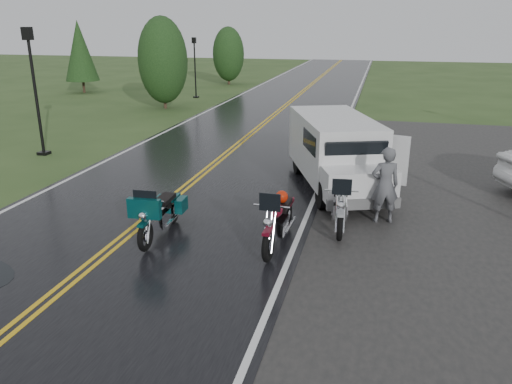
# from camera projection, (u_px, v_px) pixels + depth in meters

# --- Properties ---
(ground) EXTENTS (120.00, 120.00, 0.00)m
(ground) POSITION_uv_depth(u_px,v_px,m) (102.00, 257.00, 10.36)
(ground) COLOR #2D471E
(ground) RESTS_ON ground
(road) EXTENTS (8.00, 100.00, 0.04)m
(road) POSITION_uv_depth(u_px,v_px,m) (236.00, 147.00, 19.54)
(road) COLOR black
(road) RESTS_ON ground
(motorcycle_red) EXTENTS (0.92, 2.37, 1.39)m
(motorcycle_red) POSITION_uv_depth(u_px,v_px,m) (268.00, 232.00, 9.85)
(motorcycle_red) COLOR #5E0A1A
(motorcycle_red) RESTS_ON ground
(motorcycle_teal) EXTENTS (0.90, 2.25, 1.31)m
(motorcycle_teal) POSITION_uv_depth(u_px,v_px,m) (144.00, 224.00, 10.33)
(motorcycle_teal) COLOR #05383A
(motorcycle_teal) RESTS_ON ground
(motorcycle_silver) EXTENTS (1.03, 2.37, 1.36)m
(motorcycle_silver) POSITION_uv_depth(u_px,v_px,m) (340.00, 214.00, 10.82)
(motorcycle_silver) COLOR #9DA1A4
(motorcycle_silver) RESTS_ON ground
(van_white) EXTENTS (3.72, 5.68, 2.09)m
(van_white) POSITION_uv_depth(u_px,v_px,m) (324.00, 171.00, 12.69)
(van_white) COLOR silver
(van_white) RESTS_ON ground
(person_at_van) EXTENTS (0.78, 0.62, 1.86)m
(person_at_van) POSITION_uv_depth(u_px,v_px,m) (385.00, 186.00, 11.85)
(person_at_van) COLOR #505055
(person_at_van) RESTS_ON ground
(lamp_post_near_left) EXTENTS (0.39, 0.39, 4.55)m
(lamp_post_near_left) POSITION_uv_depth(u_px,v_px,m) (36.00, 92.00, 17.72)
(lamp_post_near_left) COLOR black
(lamp_post_near_left) RESTS_ON ground
(lamp_post_far_left) EXTENTS (0.33, 0.33, 3.81)m
(lamp_post_far_left) POSITION_uv_depth(u_px,v_px,m) (195.00, 68.00, 31.90)
(lamp_post_far_left) COLOR black
(lamp_post_far_left) RESTS_ON ground
(tree_left_mid) EXTENTS (2.75, 2.75, 4.29)m
(tree_left_mid) POSITION_uv_depth(u_px,v_px,m) (163.00, 70.00, 27.74)
(tree_left_mid) COLOR #1E3D19
(tree_left_mid) RESTS_ON ground
(tree_left_far) EXTENTS (2.44, 2.44, 3.75)m
(tree_left_far) POSITION_uv_depth(u_px,v_px,m) (229.00, 60.00, 38.96)
(tree_left_far) COLOR #1E3D19
(tree_left_far) RESTS_ON ground
(pine_left_far) EXTENTS (2.27, 2.27, 4.72)m
(pine_left_far) POSITION_uv_depth(u_px,v_px,m) (81.00, 58.00, 34.15)
(pine_left_far) COLOR #1E3D19
(pine_left_far) RESTS_ON ground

